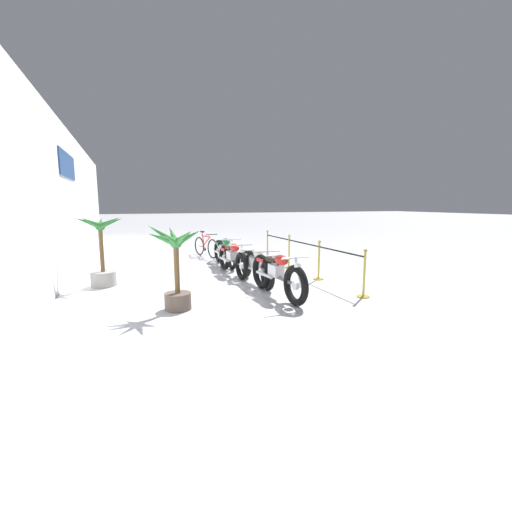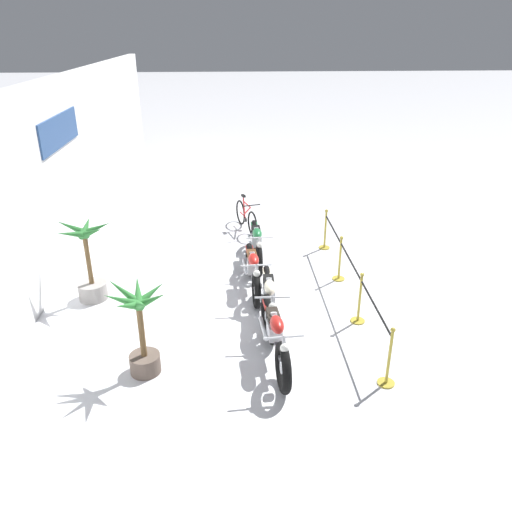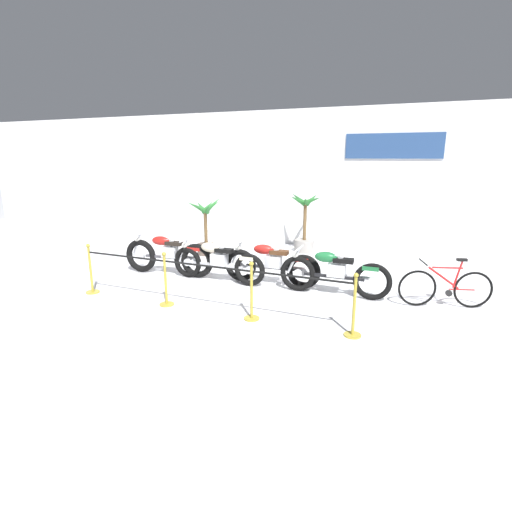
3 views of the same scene
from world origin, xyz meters
TOP-DOWN VIEW (x-y plane):
  - ground_plane at (0.00, 0.00)m, footprint 120.00×120.00m
  - back_wall at (0.01, 5.12)m, footprint 28.00×0.29m
  - motorcycle_red_0 at (-1.96, 0.49)m, footprint 2.35×0.62m
  - motorcycle_cream_1 at (-0.61, 0.48)m, footprint 2.34×0.62m
  - motorcycle_red_2 at (0.60, 0.73)m, footprint 2.23×0.62m
  - motorcycle_green_3 at (2.04, 0.56)m, footprint 2.30×0.62m
  - bicycle at (4.14, 0.72)m, footprint 1.67×0.64m
  - potted_palm_left_of_row at (-2.14, 2.66)m, footprint 1.00×1.01m
  - potted_palm_right_of_row at (0.40, 4.09)m, footprint 1.08×1.12m
  - stanchion_far_left at (-1.10, -1.24)m, footprint 5.53×0.28m
  - stanchion_mid_left at (-0.81, -1.24)m, footprint 0.28×0.28m
  - stanchion_mid_right at (0.98, -1.24)m, footprint 0.28×0.28m
  - stanchion_far_right at (2.75, -1.24)m, footprint 0.28×0.28m

SIDE VIEW (x-z plane):
  - ground_plane at x=0.00m, z-range 0.00..0.00m
  - stanchion_mid_left at x=-0.81m, z-range -0.17..0.88m
  - stanchion_mid_right at x=0.98m, z-range -0.17..0.88m
  - stanchion_far_right at x=2.75m, z-range -0.17..0.88m
  - bicycle at x=4.14m, z-range -0.10..0.86m
  - motorcycle_cream_1 at x=-0.61m, z-range -0.01..0.94m
  - motorcycle_red_2 at x=0.60m, z-range -0.01..0.95m
  - motorcycle_green_3 at x=2.04m, z-range 0.00..0.96m
  - motorcycle_red_0 at x=-1.96m, z-range -0.01..0.98m
  - stanchion_far_left at x=-1.10m, z-range 0.13..1.19m
  - potted_palm_right_of_row at x=0.40m, z-range -0.18..1.61m
  - potted_palm_left_of_row at x=-2.14m, z-range -0.01..1.69m
  - back_wall at x=0.01m, z-range 0.00..4.20m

